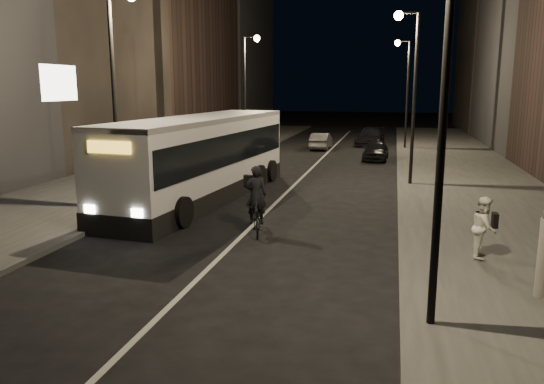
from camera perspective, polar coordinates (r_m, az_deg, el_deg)
The scene contains 15 objects.
ground at distance 15.88m, azimuth -5.00°, elevation -6.43°, with size 180.00×180.00×0.00m, color black.
sidewalk_right at distance 29.02m, azimuth 20.24°, elevation 1.18°, with size 7.00×70.00×0.16m, color #333331.
sidewalk_left at distance 31.66m, azimuth -11.91°, elevation 2.43°, with size 7.00×70.00×0.16m, color #333331.
building_row_left at distance 48.02m, azimuth -13.45°, elevation 18.38°, with size 8.00×61.00×22.00m, color black.
streetlight_right_near at distance 10.42m, azimuth 16.81°, elevation 13.80°, with size 1.20×0.44×8.12m.
streetlight_right_mid at distance 26.40m, azimuth 14.59°, elevation 12.10°, with size 1.20×0.44×8.12m.
streetlight_right_far at distance 42.39m, azimuth 14.05°, elevation 11.68°, with size 1.20×0.44×8.12m.
streetlight_left_near at distance 20.96m, azimuth -16.11°, elevation 12.33°, with size 1.20×0.44×8.12m.
streetlight_left_far at distance 37.75m, azimuth -2.57°, elevation 12.09°, with size 1.20×0.44×8.12m.
city_bus at distance 23.03m, azimuth -7.45°, elevation 4.00°, with size 4.06×13.41×3.57m.
cyclist_on_bicycle at distance 17.49m, azimuth -1.63°, elevation -2.10°, with size 1.22×2.13×2.32m.
pedestrian_woman at distance 15.72m, azimuth 21.86°, elevation -3.54°, with size 0.83×0.65×1.72m, color white.
car_near at distance 36.08m, azimuth 11.10°, elevation 4.45°, with size 1.57×3.90×1.33m, color black.
car_mid at distance 41.74m, azimuth 5.29°, elevation 5.48°, with size 1.35×3.88×1.28m, color #3E3E41.
car_far at distance 45.05m, azimuth 10.51°, elevation 5.86°, with size 1.99×4.90×1.42m, color black.
Camera 1 is at (4.71, -14.38, 4.82)m, focal length 35.00 mm.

